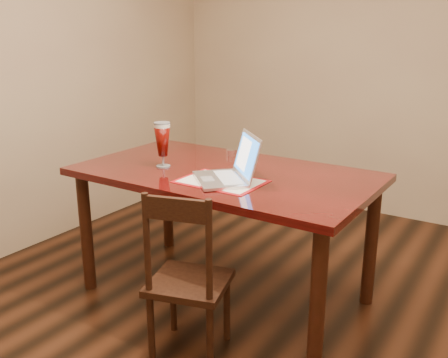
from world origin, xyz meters
The scene contains 4 objects.
ground centered at (0.00, 0.00, 0.00)m, with size 5.00×5.00×0.00m, color black.
room_shell centered at (0.00, 0.00, 1.76)m, with size 4.51×5.01×2.71m.
dining_table centered at (-0.54, 0.43, 0.74)m, with size 1.79×1.02×1.12m.
dining_chair centered at (-0.36, -0.19, 0.43)m, with size 0.48×0.47×0.92m.
Camera 1 is at (1.04, -2.01, 1.65)m, focal length 40.00 mm.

